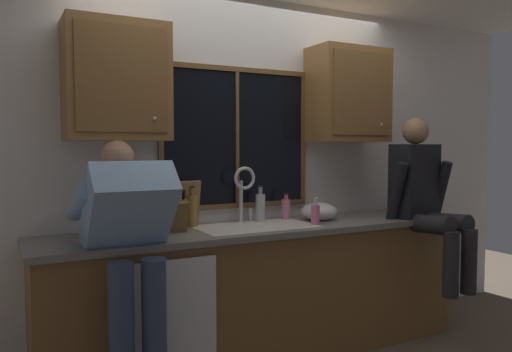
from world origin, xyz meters
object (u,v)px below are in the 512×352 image
(mixing_bowl, at_px, (319,212))
(bottle_tall_clear, at_px, (286,209))
(soap_dispenser, at_px, (315,214))
(cutting_board, at_px, (180,204))
(bottle_amber_small, at_px, (192,210))
(person_standing, at_px, (129,243))
(knife_block, at_px, (176,215))
(bottle_green_glass, at_px, (260,207))
(person_sitting_on_counter, at_px, (424,194))

(mixing_bowl, bearing_deg, bottle_tall_clear, 145.70)
(mixing_bowl, xyz_separation_m, soap_dispenser, (-0.16, -0.18, 0.01))
(cutting_board, bearing_deg, soap_dispenser, -22.20)
(bottle_tall_clear, bearing_deg, soap_dispenser, -81.51)
(cutting_board, xyz_separation_m, bottle_amber_small, (0.07, -0.03, -0.04))
(person_standing, height_order, soap_dispenser, person_standing)
(soap_dispenser, relative_size, bottle_tall_clear, 0.98)
(person_standing, xyz_separation_m, mixing_bowl, (1.48, 0.33, 0.04))
(cutting_board, distance_m, soap_dispenser, 0.93)
(bottle_tall_clear, bearing_deg, knife_block, -171.03)
(person_standing, height_order, cutting_board, person_standing)
(mixing_bowl, relative_size, bottle_green_glass, 1.02)
(person_sitting_on_counter, bearing_deg, mixing_bowl, 157.09)
(mixing_bowl, distance_m, soap_dispenser, 0.24)
(bottle_amber_small, bearing_deg, mixing_bowl, -8.65)
(bottle_green_glass, relative_size, bottle_amber_small, 0.95)
(cutting_board, height_order, bottle_amber_small, cutting_board)
(person_sitting_on_counter, height_order, bottle_green_glass, person_sitting_on_counter)
(person_sitting_on_counter, relative_size, bottle_tall_clear, 6.43)
(knife_block, bearing_deg, bottle_amber_small, 42.09)
(soap_dispenser, bearing_deg, person_sitting_on_counter, -8.63)
(bottle_green_glass, bearing_deg, bottle_amber_small, 177.51)
(person_sitting_on_counter, xyz_separation_m, mixing_bowl, (-0.74, 0.31, -0.12))
(knife_block, bearing_deg, cutting_board, 63.03)
(mixing_bowl, relative_size, bottle_tall_clear, 1.37)
(bottle_green_glass, xyz_separation_m, bottle_tall_clear, (0.23, 0.02, -0.03))
(knife_block, relative_size, cutting_board, 1.01)
(cutting_board, bearing_deg, person_standing, -132.84)
(mixing_bowl, height_order, bottle_amber_small, bottle_amber_small)
(soap_dispenser, height_order, bottle_tall_clear, bottle_tall_clear)
(cutting_board, bearing_deg, mixing_bowl, -9.74)
(person_sitting_on_counter, distance_m, bottle_amber_small, 1.75)
(person_sitting_on_counter, distance_m, mixing_bowl, 0.81)
(knife_block, relative_size, bottle_green_glass, 1.22)
(person_standing, relative_size, soap_dispenser, 7.78)
(person_standing, relative_size, bottle_tall_clear, 7.66)
(bottle_green_glass, distance_m, bottle_amber_small, 0.51)
(bottle_green_glass, height_order, bottle_tall_clear, bottle_green_glass)
(bottle_green_glass, bearing_deg, mixing_bowl, -15.74)
(person_sitting_on_counter, bearing_deg, soap_dispenser, 171.37)
(person_standing, bearing_deg, mixing_bowl, 12.50)
(person_sitting_on_counter, xyz_separation_m, knife_block, (-1.85, 0.31, -0.08))
(bottle_amber_small, bearing_deg, person_sitting_on_counter, -15.16)
(person_sitting_on_counter, xyz_separation_m, bottle_green_glass, (-1.17, 0.43, -0.08))
(bottle_amber_small, bearing_deg, soap_dispenser, -22.13)
(bottle_green_glass, bearing_deg, person_standing, -156.87)
(person_standing, distance_m, cutting_board, 0.70)
(knife_block, bearing_deg, soap_dispenser, -10.28)
(knife_block, bearing_deg, bottle_tall_clear, 8.97)
(soap_dispenser, bearing_deg, bottle_amber_small, 157.87)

